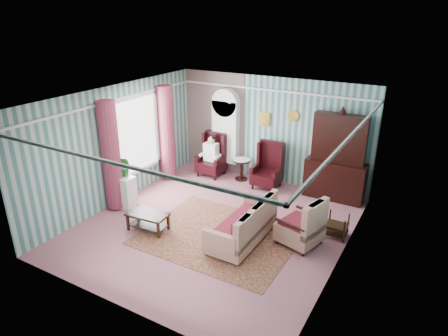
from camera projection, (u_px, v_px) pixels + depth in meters
The scene contains 17 objects.
floor at pixel (215, 226), 8.97m from camera, with size 6.00×6.00×0.00m, color #945667.
room_shell at pixel (194, 134), 8.64m from camera, with size 5.53×6.02×2.91m.
bookcase at pixel (226, 136), 11.46m from camera, with size 0.80×0.28×2.24m, color silver.
dresser_hutch at pixel (337, 155), 9.84m from camera, with size 1.50×0.56×2.36m, color black.
wingback_left at pixel (211, 155), 11.44m from camera, with size 0.76×0.80×1.25m, color black.
wingback_right at pixel (267, 166), 10.64m from camera, with size 0.76×0.80×1.25m, color black.
seated_woman at pixel (211, 156), 11.46m from camera, with size 0.44×0.40×1.18m, color silver, non-canonical shape.
round_side_table at pixel (241, 170), 11.27m from camera, with size 0.50×0.50×0.60m, color black.
nest_table at pixel (337, 225), 8.45m from camera, with size 0.45×0.38×0.54m, color black.
plant_stand at pixel (124, 192), 9.69m from camera, with size 0.55×0.35×0.80m, color white.
rug at pixel (220, 235), 8.59m from camera, with size 3.20×2.60×0.01m, color #531F1B.
sofa at pixel (242, 218), 8.20m from camera, with size 1.84×0.88×1.06m, color #BDA992.
floral_armchair at pixel (300, 223), 8.14m from camera, with size 0.87×0.74×0.94m, color beige.
coffee_table at pixel (148, 222), 8.73m from camera, with size 0.90×0.49×0.42m, color black.
potted_plant_a at pixel (116, 169), 9.43m from camera, with size 0.36×0.31×0.40m, color #1A4C18.
potted_plant_b at pixel (125, 167), 9.47m from camera, with size 0.27×0.22×0.50m, color #1C4A17.
potted_plant_c at pixel (120, 169), 9.51m from camera, with size 0.21×0.21×0.38m, color #16491B.
Camera 1 is at (4.06, -6.69, 4.57)m, focal length 32.00 mm.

